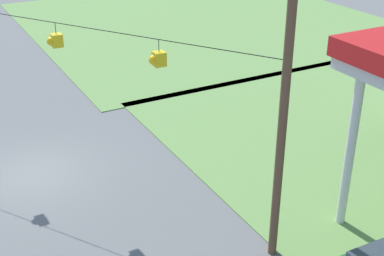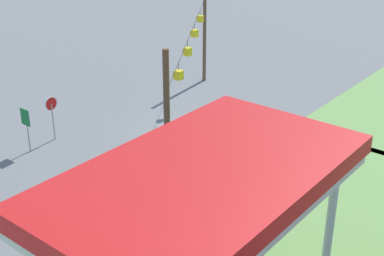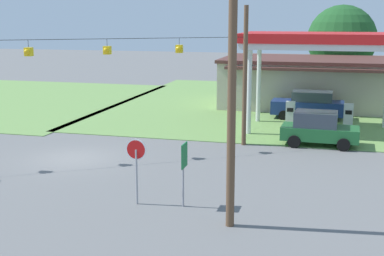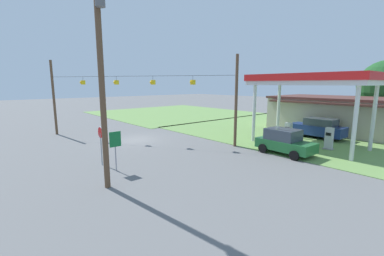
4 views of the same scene
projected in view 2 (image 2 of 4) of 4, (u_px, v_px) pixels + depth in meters
The scene contains 5 objects.
ground_plane at pixel (191, 133), 30.28m from camera, with size 160.00×160.00×0.00m, color slate.
gas_station_canopy at pixel (205, 185), 14.34m from camera, with size 9.40×5.40×5.94m.
stop_sign_roadside at pixel (52, 109), 28.79m from camera, with size 0.80×0.08×2.50m.
route_sign at pixel (26, 121), 27.47m from camera, with size 0.10×0.70×2.40m.
signal_span_gantry at pixel (191, 63), 28.60m from camera, with size 15.56×10.24×7.47m.
Camera 2 is at (21.40, 17.27, 12.67)m, focal length 50.00 mm.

